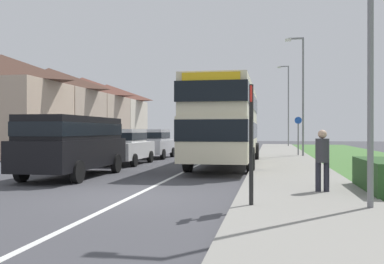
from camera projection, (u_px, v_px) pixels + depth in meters
ground_plane at (131, 197)px, 10.68m from camera, size 120.00×120.00×0.00m
lane_marking_centre at (190, 169)px, 18.56m from camera, size 0.14×60.00×0.01m
pavement_near_side at (292, 174)px, 15.84m from camera, size 3.20×68.00×0.12m
double_decker_bus at (226, 120)px, 20.03m from camera, size 2.80×11.06×3.70m
parked_van_black at (74, 141)px, 15.31m from camera, size 2.11×5.55×2.14m
parked_car_white at (125, 145)px, 21.05m from camera, size 1.91×4.36×1.73m
parked_car_silver at (153, 142)px, 25.86m from camera, size 1.98×3.93×1.73m
pedestrian_at_stop at (322, 157)px, 10.82m from camera, size 0.34×0.34×1.67m
bus_stop_sign at (251, 136)px, 8.87m from camera, size 0.09×0.52×2.60m
cycle_route_sign at (298, 134)px, 27.06m from camera, size 0.44×0.08×2.52m
street_lamp_near at (365, 11)px, 8.58m from camera, size 1.14×0.20×6.98m
street_lamp_mid at (301, 89)px, 26.34m from camera, size 1.14×0.20×7.35m
street_lamp_far at (287, 101)px, 43.30m from camera, size 1.14×0.20×8.17m
house_terrace_far_side at (67, 112)px, 35.20m from camera, size 6.94×23.26×6.36m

